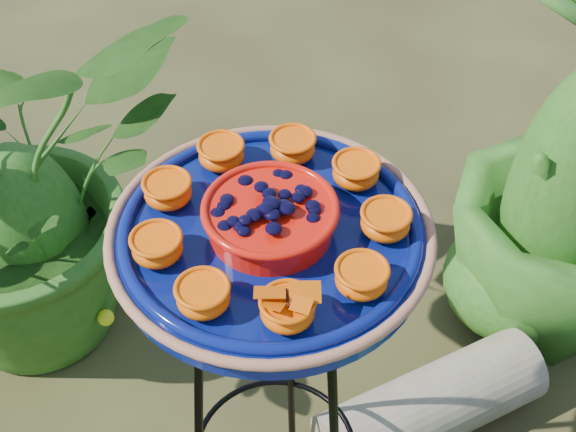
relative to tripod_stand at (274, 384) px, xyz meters
name	(u,v)px	position (x,y,z in m)	size (l,w,h in m)	color
tripod_stand	(274,384)	(0.00, 0.00, 0.00)	(0.36, 0.36, 0.84)	black
feeder_dish	(271,231)	(0.00, 0.00, 0.37)	(0.51, 0.51, 0.10)	#07135C
driftwood_log	(431,406)	(0.35, 0.21, -0.43)	(0.17, 0.17, 0.52)	tan
shrub_back_left	(13,183)	(-0.59, 0.58, -0.07)	(0.80, 0.69, 0.88)	#245416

